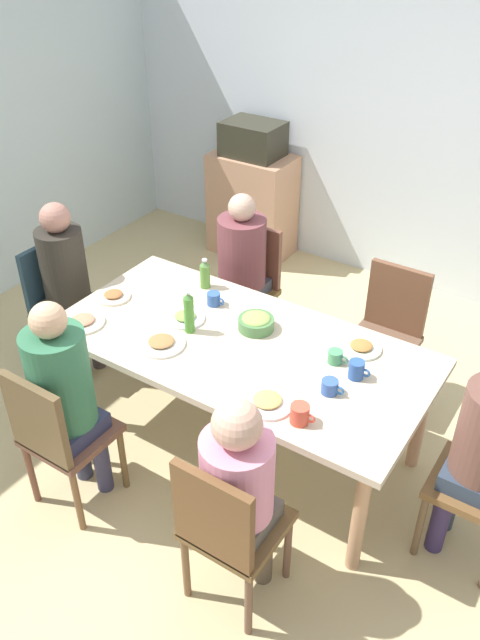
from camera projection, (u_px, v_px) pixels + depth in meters
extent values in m
plane|color=tan|center=(240.00, 442.00, 3.87)|extent=(6.16, 6.16, 0.00)
cube|color=silver|center=(416.00, 124.00, 4.80)|extent=(5.37, 0.12, 2.60)
cube|color=beige|center=(240.00, 346.00, 3.47)|extent=(2.05, 1.01, 0.04)
cylinder|color=tan|center=(73.00, 379.00, 3.82)|extent=(0.07, 0.07, 0.70)
cylinder|color=tan|center=(359.00, 518.00, 2.98)|extent=(0.07, 0.07, 0.70)
cylinder|color=tan|center=(159.00, 316.00, 4.38)|extent=(0.07, 0.07, 0.70)
cylinder|color=tan|center=(420.00, 418.00, 3.54)|extent=(0.07, 0.07, 0.70)
cube|color=brown|center=(381.00, 345.00, 3.95)|extent=(0.40, 0.40, 0.04)
cylinder|color=brown|center=(412.00, 368.00, 4.12)|extent=(0.04, 0.04, 0.43)
cylinder|color=brown|center=(363.00, 351.00, 4.27)|extent=(0.04, 0.04, 0.43)
cylinder|color=brown|center=(392.00, 398.00, 3.88)|extent=(0.04, 0.04, 0.43)
cylinder|color=brown|center=(341.00, 378.00, 4.03)|extent=(0.04, 0.04, 0.43)
cube|color=brown|center=(398.00, 299.00, 3.94)|extent=(0.38, 0.04, 0.45)
cube|color=brown|center=(475.00, 485.00, 3.02)|extent=(0.40, 0.40, 0.04)
cylinder|color=brown|center=(420.00, 525.00, 3.11)|extent=(0.04, 0.04, 0.43)
cylinder|color=brown|center=(443.00, 480.00, 3.35)|extent=(0.04, 0.04, 0.43)
cylinder|color=#362A52|center=(441.00, 517.00, 3.14)|extent=(0.09, 0.09, 0.45)
cylinder|color=#303A4A|center=(451.00, 496.00, 3.25)|extent=(0.09, 0.09, 0.45)
cube|color=#2C394B|center=(478.00, 477.00, 2.99)|extent=(0.30, 0.30, 0.10)
cube|color=brown|center=(237.00, 525.00, 2.84)|extent=(0.40, 0.40, 0.04)
cylinder|color=brown|center=(186.00, 566.00, 2.92)|extent=(0.04, 0.04, 0.43)
cylinder|color=brown|center=(249.00, 604.00, 2.77)|extent=(0.04, 0.04, 0.43)
cylinder|color=brown|center=(228.00, 515.00, 3.16)|extent=(0.04, 0.04, 0.43)
cylinder|color=brown|center=(288.00, 547.00, 3.01)|extent=(0.04, 0.04, 0.43)
cube|color=brown|center=(213.00, 518.00, 2.58)|extent=(0.38, 0.04, 0.45)
cylinder|color=#4F5236|center=(235.00, 532.00, 3.06)|extent=(0.09, 0.09, 0.45)
cylinder|color=brown|center=(264.00, 548.00, 2.99)|extent=(0.09, 0.09, 0.45)
cube|color=#4F4A42|center=(237.00, 516.00, 2.80)|extent=(0.30, 0.30, 0.10)
cylinder|color=pink|center=(237.00, 477.00, 2.66)|extent=(0.31, 0.31, 0.40)
sphere|color=#D4A388|center=(237.00, 424.00, 2.50)|extent=(0.21, 0.21, 0.21)
cube|color=brown|center=(242.00, 296.00, 4.41)|extent=(0.40, 0.40, 0.04)
cylinder|color=brown|center=(275.00, 319.00, 4.58)|extent=(0.04, 0.04, 0.43)
cylinder|color=brown|center=(235.00, 305.00, 4.73)|extent=(0.04, 0.04, 0.43)
cylinder|color=brown|center=(249.00, 343.00, 4.35)|extent=(0.04, 0.04, 0.43)
cylinder|color=brown|center=(208.00, 327.00, 4.50)|extent=(0.04, 0.04, 0.43)
cube|color=brown|center=(256.00, 255.00, 4.41)|extent=(0.38, 0.04, 0.45)
cylinder|color=#47423F|center=(243.00, 332.00, 4.43)|extent=(0.09, 0.09, 0.45)
cylinder|color=#39414A|center=(224.00, 325.00, 4.50)|extent=(0.09, 0.09, 0.45)
cube|color=#3B3D48|center=(242.00, 289.00, 4.38)|extent=(0.30, 0.30, 0.10)
cylinder|color=brown|center=(242.00, 252.00, 4.22)|extent=(0.32, 0.32, 0.47)
sphere|color=tan|center=(242.00, 207.00, 4.04)|extent=(0.18, 0.18, 0.18)
cube|color=brown|center=(71.00, 434.00, 3.30)|extent=(0.40, 0.40, 0.04)
cylinder|color=brown|center=(31.00, 472.00, 3.39)|extent=(0.04, 0.04, 0.43)
cylinder|color=brown|center=(77.00, 500.00, 3.24)|extent=(0.04, 0.04, 0.43)
cylinder|color=brown|center=(78.00, 434.00, 3.62)|extent=(0.04, 0.04, 0.43)
cylinder|color=brown|center=(123.00, 458.00, 3.47)|extent=(0.04, 0.04, 0.43)
cube|color=brown|center=(36.00, 421.00, 3.05)|extent=(0.38, 0.04, 0.45)
cylinder|color=#303248|center=(80.00, 446.00, 3.53)|extent=(0.09, 0.09, 0.45)
cylinder|color=#363552|center=(101.00, 458.00, 3.46)|extent=(0.09, 0.09, 0.45)
cube|color=#292D4B|center=(69.00, 426.00, 3.27)|extent=(0.30, 0.30, 0.10)
cylinder|color=#306C49|center=(60.00, 379.00, 3.09)|extent=(0.31, 0.31, 0.52)
sphere|color=tan|center=(48.00, 320.00, 2.90)|extent=(0.18, 0.18, 0.18)
cube|color=navy|center=(72.00, 314.00, 4.23)|extent=(0.40, 0.40, 0.04)
cylinder|color=#284049|center=(77.00, 322.00, 4.55)|extent=(0.04, 0.04, 0.43)
cylinder|color=#253744|center=(40.00, 346.00, 4.31)|extent=(0.04, 0.04, 0.43)
cylinder|color=#363550|center=(113.00, 337.00, 4.39)|extent=(0.04, 0.04, 0.43)
cylinder|color=#2A3F54|center=(77.00, 363.00, 4.16)|extent=(0.04, 0.04, 0.43)
cube|color=#274050|center=(47.00, 276.00, 4.18)|extent=(0.04, 0.38, 0.45)
cylinder|color=#494041|center=(96.00, 339.00, 4.36)|extent=(0.09, 0.09, 0.45)
cylinder|color=#414847|center=(79.00, 351.00, 4.25)|extent=(0.09, 0.09, 0.45)
cube|color=#363F38|center=(71.00, 306.00, 4.19)|extent=(0.30, 0.30, 0.10)
cylinder|color=#2B2721|center=(63.00, 266.00, 4.03)|extent=(0.29, 0.29, 0.50)
sphere|color=#A67161|center=(55.00, 218.00, 3.84)|extent=(0.19, 0.19, 0.19)
cylinder|color=silver|center=(361.00, 348.00, 3.41)|extent=(0.22, 0.22, 0.01)
ellipsoid|color=#A86F36|center=(361.00, 345.00, 3.40)|extent=(0.12, 0.12, 0.02)
cylinder|color=white|center=(267.00, 402.00, 3.05)|extent=(0.26, 0.26, 0.01)
ellipsoid|color=tan|center=(267.00, 399.00, 3.04)|extent=(0.14, 0.14, 0.02)
cylinder|color=white|center=(185.00, 319.00, 3.64)|extent=(0.22, 0.22, 0.01)
ellipsoid|color=#7F9B4A|center=(185.00, 316.00, 3.63)|extent=(0.12, 0.12, 0.02)
cylinder|color=white|center=(161.00, 344.00, 3.44)|extent=(0.26, 0.26, 0.01)
ellipsoid|color=#9C6F40|center=(161.00, 341.00, 3.43)|extent=(0.14, 0.14, 0.02)
cylinder|color=beige|center=(114.00, 297.00, 3.83)|extent=(0.20, 0.20, 0.01)
ellipsoid|color=#A26538|center=(113.00, 294.00, 3.82)|extent=(0.11, 0.11, 0.02)
cylinder|color=silver|center=(83.00, 322.00, 3.61)|extent=(0.25, 0.25, 0.01)
ellipsoid|color=tan|center=(82.00, 320.00, 3.60)|extent=(0.13, 0.13, 0.02)
cylinder|color=#487843|center=(256.00, 324.00, 3.55)|extent=(0.20, 0.20, 0.07)
ellipsoid|color=#89AA51|center=(256.00, 319.00, 3.53)|extent=(0.16, 0.16, 0.04)
cylinder|color=#3258A0|center=(214.00, 299.00, 3.75)|extent=(0.08, 0.08, 0.08)
torus|color=#385CA4|center=(221.00, 301.00, 3.73)|extent=(0.05, 0.01, 0.05)
cylinder|color=#3357A3|center=(330.00, 387.00, 3.10)|extent=(0.08, 0.08, 0.07)
torus|color=#2A61A0|center=(340.00, 391.00, 3.08)|extent=(0.05, 0.01, 0.05)
cylinder|color=#2B5199|center=(356.00, 370.00, 3.19)|extent=(0.08, 0.08, 0.10)
torus|color=#2D589F|center=(366.00, 373.00, 3.17)|extent=(0.05, 0.01, 0.05)
cylinder|color=#468F5D|center=(335.00, 357.00, 3.30)|extent=(0.08, 0.08, 0.07)
torus|color=#498265|center=(344.00, 360.00, 3.28)|extent=(0.05, 0.01, 0.05)
cylinder|color=#CD4A36|center=(300.00, 414.00, 2.93)|extent=(0.09, 0.09, 0.10)
torus|color=#D5523D|center=(311.00, 419.00, 2.90)|extent=(0.05, 0.01, 0.05)
cylinder|color=#548834|center=(205.00, 276.00, 3.90)|extent=(0.06, 0.06, 0.15)
cone|color=#51793F|center=(205.00, 263.00, 3.85)|extent=(0.06, 0.06, 0.03)
cylinder|color=silver|center=(204.00, 260.00, 3.84)|extent=(0.03, 0.03, 0.01)
cylinder|color=#45892E|center=(189.00, 315.00, 3.49)|extent=(0.06, 0.06, 0.22)
cone|color=#447A35|center=(188.00, 296.00, 3.42)|extent=(0.05, 0.05, 0.03)
cylinder|color=white|center=(188.00, 292.00, 3.41)|extent=(0.03, 0.03, 0.01)
cube|color=tan|center=(252.00, 205.00, 5.64)|extent=(0.70, 0.44, 0.90)
cube|color=#2D2B1F|center=(253.00, 139.00, 5.31)|extent=(0.48, 0.36, 0.28)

